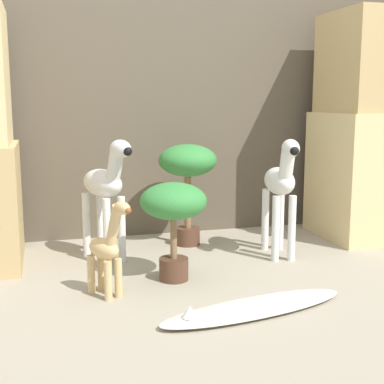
{
  "coord_description": "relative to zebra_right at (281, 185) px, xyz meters",
  "views": [
    {
      "loc": [
        -0.85,
        -2.42,
        0.94
      ],
      "look_at": [
        -0.0,
        0.61,
        0.4
      ],
      "focal_mm": 50.0,
      "sensor_mm": 36.0,
      "label": 1
    }
  ],
  "objects": [
    {
      "name": "zebra_right",
      "position": [
        0.0,
        0.0,
        0.0
      ],
      "size": [
        0.22,
        0.49,
        0.73
      ],
      "color": "silver",
      "rests_on": "ground_plane"
    },
    {
      "name": "potted_palm_front",
      "position": [
        -0.72,
        -0.25,
        -0.06
      ],
      "size": [
        0.35,
        0.35,
        0.52
      ],
      "color": "#513323",
      "rests_on": "ground_plane"
    },
    {
      "name": "surfboard",
      "position": [
        -0.48,
        -0.77,
        -0.42
      ],
      "size": [
        0.97,
        0.41,
        0.09
      ],
      "color": "silver",
      "rests_on": "ground_plane"
    },
    {
      "name": "wall_back",
      "position": [
        -0.51,
        0.8,
        0.66
      ],
      "size": [
        6.4,
        0.08,
        2.2
      ],
      "color": "brown",
      "rests_on": "ground_plane"
    },
    {
      "name": "potted_palm_back",
      "position": [
        -0.47,
        0.41,
        0.07
      ],
      "size": [
        0.38,
        0.38,
        0.66
      ],
      "color": "#513323",
      "rests_on": "ground_plane"
    },
    {
      "name": "zebra_left",
      "position": [
        -1.02,
        0.21,
        0.0
      ],
      "size": [
        0.31,
        0.49,
        0.73
      ],
      "color": "silver",
      "rests_on": "ground_plane"
    },
    {
      "name": "giraffe_figurine",
      "position": [
        -1.09,
        -0.4,
        -0.21
      ],
      "size": [
        0.22,
        0.3,
        0.49
      ],
      "color": "tan",
      "rests_on": "ground_plane"
    },
    {
      "name": "rock_pillar_right",
      "position": [
        0.85,
        0.31,
        0.29
      ],
      "size": [
        0.74,
        0.63,
        1.52
      ],
      "color": "#DBC184",
      "rests_on": "ground_plane"
    },
    {
      "name": "ground_plane",
      "position": [
        -0.51,
        -0.48,
        -0.44
      ],
      "size": [
        14.0,
        14.0,
        0.0
      ],
      "primitive_type": "plane",
      "color": "#9E937F"
    }
  ]
}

